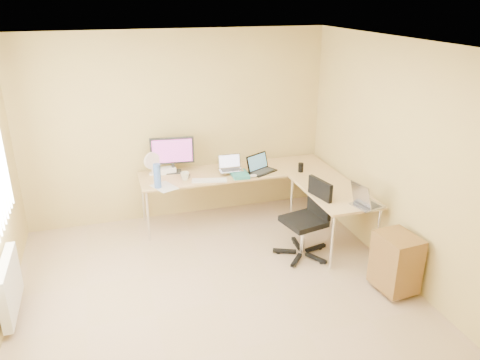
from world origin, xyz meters
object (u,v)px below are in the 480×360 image
object	(u,v)px
laptop_center	(231,163)
office_chair	(304,219)
laptop_black	(262,164)
water_bottle	(157,176)
desk_main	(236,195)
desk_return	(331,216)
keyboard	(209,180)
laptop_return	(368,196)
desk_fan	(152,164)
mug	(185,176)
monitor	(172,155)
cabinet	(396,262)

from	to	relation	value
laptop_center	office_chair	distance (m)	1.32
laptop_black	water_bottle	distance (m)	1.45
desk_main	laptop_center	bearing A→B (deg)	-139.56
desk_return	keyboard	xyz separation A→B (m)	(-1.42, 0.73, 0.38)
keyboard	water_bottle	xyz separation A→B (m)	(-0.67, -0.03, 0.15)
laptop_return	desk_fan	bearing A→B (deg)	40.50
mug	desk_main	bearing A→B (deg)	10.36
keyboard	laptop_return	bearing A→B (deg)	-25.97
desk_main	desk_fan	size ratio (longest dim) A/B	9.07
office_chair	monitor	bearing A→B (deg)	121.21
desk_fan	desk_main	bearing A→B (deg)	-34.87
desk_fan	office_chair	distance (m)	2.17
keyboard	water_bottle	bearing A→B (deg)	-164.18
monitor	keyboard	xyz separation A→B (m)	(0.40, -0.46, -0.24)
monitor	desk_fan	world-z (taller)	monitor
mug	cabinet	distance (m)	2.81
monitor	keyboard	size ratio (longest dim) A/B	1.29
desk_return	water_bottle	world-z (taller)	water_bottle
keyboard	mug	distance (m)	0.33
desk_main	laptop_black	distance (m)	0.60
laptop_center	water_bottle	distance (m)	1.04
office_chair	keyboard	bearing A→B (deg)	122.28
desk_return	office_chair	distance (m)	0.55
cabinet	laptop_center	bearing A→B (deg)	115.11
laptop_black	cabinet	xyz separation A→B (m)	(0.80, -2.04, -0.49)
monitor	laptop_black	bearing A→B (deg)	-10.26
keyboard	cabinet	size ratio (longest dim) A/B	0.73
desk_fan	cabinet	distance (m)	3.32
desk_fan	laptop_return	size ratio (longest dim) A/B	0.80
desk_main	mug	xyz separation A→B (m)	(-0.74, -0.14, 0.42)
office_chair	cabinet	size ratio (longest dim) A/B	1.56
laptop_return	cabinet	xyz separation A→B (m)	(0.00, -0.64, -0.49)
water_bottle	desk_fan	bearing A→B (deg)	90.63
water_bottle	cabinet	size ratio (longest dim) A/B	0.51
desk_return	keyboard	world-z (taller)	keyboard
water_bottle	office_chair	world-z (taller)	water_bottle
office_chair	cabinet	xyz separation A→B (m)	(0.64, -0.97, -0.14)
laptop_return	desk_main	bearing A→B (deg)	24.34
mug	water_bottle	world-z (taller)	water_bottle
mug	cabinet	size ratio (longest dim) A/B	0.18
monitor	water_bottle	size ratio (longest dim) A/B	1.85
desk_return	office_chair	size ratio (longest dim) A/B	1.34
laptop_black	cabinet	size ratio (longest dim) A/B	0.62
laptop_black	desk_fan	xyz separation A→B (m)	(-1.45, 0.35, 0.03)
desk_return	laptop_center	world-z (taller)	laptop_center
laptop_center	water_bottle	bearing A→B (deg)	-166.70
keyboard	office_chair	xyz separation A→B (m)	(0.93, -0.95, -0.24)
keyboard	desk_fan	distance (m)	0.84
desk_fan	desk_return	bearing A→B (deg)	-54.53
desk_return	desk_fan	world-z (taller)	desk_fan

